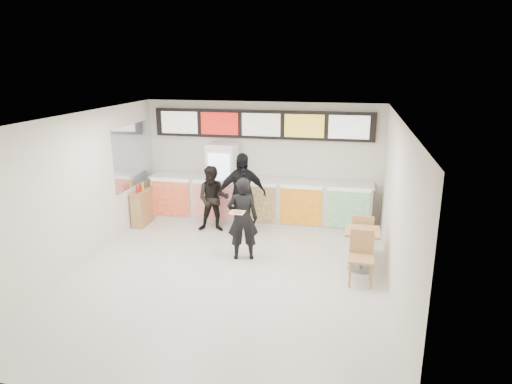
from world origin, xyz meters
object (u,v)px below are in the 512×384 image
(drinks_fridge, at_px, (223,182))
(customer_main, at_px, (243,219))
(customer_left, at_px, (213,199))
(service_counter, at_px, (259,201))
(cafe_table, at_px, (362,242))
(condiment_ledge, at_px, (142,207))
(customer_mid, at_px, (242,195))

(drinks_fridge, bearing_deg, customer_main, -64.73)
(customer_main, xyz_separation_m, customer_left, (-1.07, 1.43, -0.07))
(service_counter, relative_size, cafe_table, 3.31)
(service_counter, relative_size, customer_main, 3.21)
(customer_main, xyz_separation_m, cafe_table, (2.38, -0.06, -0.29))
(drinks_fridge, xyz_separation_m, customer_left, (-0.01, -0.80, -0.20))
(customer_left, bearing_deg, condiment_ledge, 168.85)
(cafe_table, xyz_separation_m, condiment_ledge, (-5.32, 1.55, -0.13))
(customer_mid, bearing_deg, service_counter, 51.94)
(condiment_ledge, bearing_deg, service_counter, 14.42)
(drinks_fridge, xyz_separation_m, condiment_ledge, (-1.89, -0.74, -0.56))
(drinks_fridge, distance_m, condiment_ledge, 2.10)
(drinks_fridge, bearing_deg, customer_left, -90.78)
(customer_main, bearing_deg, customer_left, -68.70)
(service_counter, height_order, customer_main, customer_main)
(customer_main, relative_size, customer_mid, 0.88)
(customer_left, bearing_deg, cafe_table, -32.62)
(customer_main, xyz_separation_m, condiment_ledge, (-2.94, 1.49, -0.42))
(condiment_ledge, bearing_deg, customer_mid, -4.94)
(service_counter, height_order, condiment_ledge, service_counter)
(cafe_table, bearing_deg, service_counter, 138.87)
(customer_left, height_order, cafe_table, customer_left)
(service_counter, relative_size, drinks_fridge, 2.78)
(customer_mid, distance_m, condiment_ledge, 2.68)
(service_counter, distance_m, cafe_table, 3.38)
(customer_mid, height_order, cafe_table, customer_mid)
(service_counter, distance_m, condiment_ledge, 2.91)
(customer_main, distance_m, cafe_table, 2.40)
(cafe_table, bearing_deg, drinks_fridge, 147.46)
(drinks_fridge, relative_size, customer_mid, 1.02)
(customer_left, relative_size, customer_mid, 0.81)
(service_counter, bearing_deg, drinks_fridge, 179.01)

